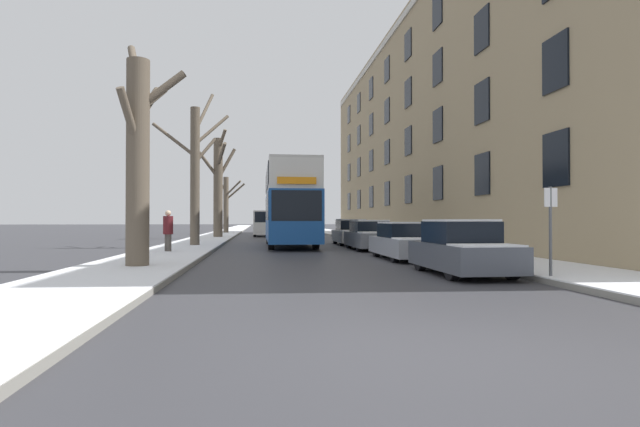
% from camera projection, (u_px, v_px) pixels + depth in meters
% --- Properties ---
extents(ground_plane, '(320.00, 320.00, 0.00)m').
position_uv_depth(ground_plane, '(457.00, 351.00, 5.53)').
color(ground_plane, '#38383D').
extents(sidewalk_left, '(3.15, 130.00, 0.16)m').
position_uv_depth(sidewalk_left, '(228.00, 232.00, 57.45)').
color(sidewalk_left, gray).
rests_on(sidewalk_left, ground).
extents(sidewalk_right, '(3.15, 130.00, 0.16)m').
position_uv_depth(sidewalk_right, '(328.00, 231.00, 58.84)').
color(sidewalk_right, gray).
rests_on(sidewalk_right, ground).
extents(terrace_facade_right, '(9.10, 48.79, 15.58)m').
position_uv_depth(terrace_facade_right, '(459.00, 131.00, 35.37)').
color(terrace_facade_right, tan).
rests_on(terrace_facade_right, ground).
extents(bare_tree_left_0, '(2.07, 2.84, 6.98)m').
position_uv_depth(bare_tree_left_0, '(139.00, 153.00, 14.31)').
color(bare_tree_left_0, brown).
rests_on(bare_tree_left_0, ground).
extents(bare_tree_left_1, '(3.95, 2.17, 8.51)m').
position_uv_depth(bare_tree_left_1, '(196.00, 170.00, 26.02)').
color(bare_tree_left_1, brown).
rests_on(bare_tree_left_1, ground).
extents(bare_tree_left_2, '(2.85, 2.72, 8.32)m').
position_uv_depth(bare_tree_left_2, '(218.00, 185.00, 38.15)').
color(bare_tree_left_2, brown).
rests_on(bare_tree_left_2, ground).
extents(bare_tree_left_3, '(3.53, 1.87, 6.91)m').
position_uv_depth(bare_tree_left_3, '(226.00, 203.00, 51.13)').
color(bare_tree_left_3, brown).
rests_on(bare_tree_left_3, ground).
extents(double_decker_bus, '(2.56, 10.63, 4.42)m').
position_uv_depth(double_decker_bus, '(290.00, 201.00, 27.69)').
color(double_decker_bus, '#194C99').
rests_on(double_decker_bus, ground).
extents(parked_car_0, '(1.74, 3.95, 1.47)m').
position_uv_depth(parked_car_0, '(462.00, 249.00, 13.25)').
color(parked_car_0, '#474C56').
rests_on(parked_car_0, ground).
extents(parked_car_1, '(1.75, 4.50, 1.38)m').
position_uv_depth(parked_car_1, '(405.00, 242.00, 18.47)').
color(parked_car_1, '#9EA3AD').
rests_on(parked_car_1, ground).
extents(parked_car_2, '(1.82, 4.40, 1.46)m').
position_uv_depth(parked_car_2, '(370.00, 236.00, 24.33)').
color(parked_car_2, slate).
rests_on(parked_car_2, ground).
extents(parked_car_3, '(1.75, 3.99, 1.50)m').
position_uv_depth(parked_car_3, '(351.00, 233.00, 29.30)').
color(parked_car_3, silver).
rests_on(parked_car_3, ground).
extents(oncoming_van, '(1.97, 5.72, 2.24)m').
position_uv_depth(oncoming_van, '(265.00, 223.00, 44.43)').
color(oncoming_van, white).
rests_on(oncoming_van, ground).
extents(pedestrian_left_sidewalk, '(0.40, 0.40, 1.85)m').
position_uv_depth(pedestrian_left_sidewalk, '(168.00, 230.00, 20.64)').
color(pedestrian_left_sidewalk, '#4C4742').
rests_on(pedestrian_left_sidewalk, ground).
extents(street_sign_post, '(0.32, 0.07, 2.23)m').
position_uv_depth(street_sign_post, '(551.00, 227.00, 11.56)').
color(street_sign_post, '#4C4F54').
rests_on(street_sign_post, ground).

